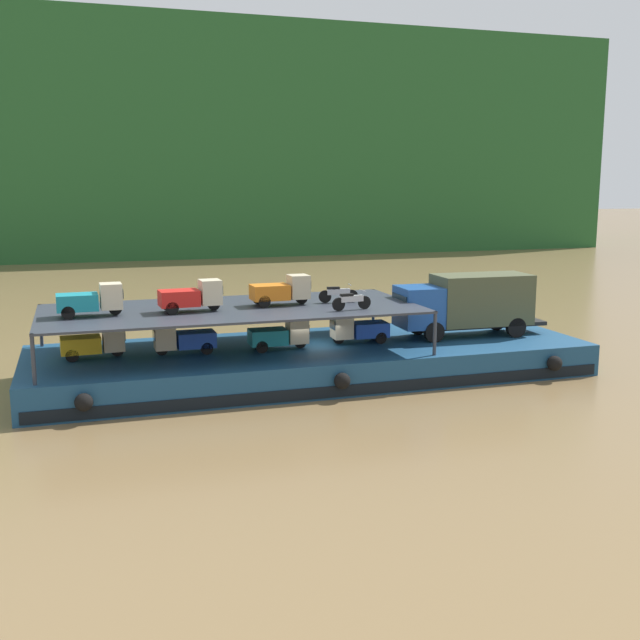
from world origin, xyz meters
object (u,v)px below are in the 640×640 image
at_px(mini_truck_lower_fore, 358,329).
at_px(mini_truck_upper_stern, 91,300).
at_px(cargo_barge, 312,361).
at_px(mini_truck_upper_mid, 192,296).
at_px(mini_truck_lower_aft, 183,339).
at_px(mini_truck_lower_mid, 280,335).
at_px(motorcycle_upper_port, 351,301).
at_px(mini_truck_lower_stern, 94,343).
at_px(covered_lorry, 467,303).
at_px(motorcycle_upper_centre, 338,294).
at_px(mini_truck_upper_fore, 281,290).

height_order(mini_truck_lower_fore, mini_truck_upper_stern, mini_truck_upper_stern).
relative_size(cargo_barge, mini_truck_upper_mid, 9.40).
height_order(cargo_barge, mini_truck_upper_mid, mini_truck_upper_mid).
bearing_deg(mini_truck_lower_aft, mini_truck_lower_mid, -6.10).
xyz_separation_m(mini_truck_upper_mid, motorcycle_upper_port, (6.85, -1.81, -0.26)).
distance_m(mini_truck_upper_mid, motorcycle_upper_port, 7.09).
bearing_deg(mini_truck_lower_mid, motorcycle_upper_port, -33.21).
bearing_deg(mini_truck_upper_stern, mini_truck_lower_stern, 86.87).
bearing_deg(mini_truck_lower_aft, covered_lorry, -1.05).
height_order(mini_truck_lower_stern, mini_truck_upper_stern, mini_truck_upper_stern).
bearing_deg(mini_truck_lower_aft, motorcycle_upper_port, -17.88).
distance_m(mini_truck_lower_mid, mini_truck_lower_fore, 4.02).
height_order(mini_truck_lower_stern, motorcycle_upper_port, motorcycle_upper_port).
xyz_separation_m(covered_lorry, mini_truck_lower_aft, (-14.16, 0.26, -1.00)).
bearing_deg(mini_truck_upper_mid, mini_truck_lower_mid, 0.71).
bearing_deg(motorcycle_upper_port, mini_truck_lower_fore, 61.57).
relative_size(mini_truck_lower_fore, mini_truck_upper_mid, 0.99).
bearing_deg(mini_truck_lower_mid, mini_truck_lower_fore, 4.28).
height_order(mini_truck_lower_stern, motorcycle_upper_centre, motorcycle_upper_centre).
distance_m(cargo_barge, mini_truck_lower_aft, 6.21).
relative_size(mini_truck_lower_fore, mini_truck_upper_fore, 1.00).
height_order(mini_truck_lower_aft, motorcycle_upper_port, motorcycle_upper_port).
height_order(mini_truck_lower_stern, mini_truck_lower_mid, same).
bearing_deg(cargo_barge, motorcycle_upper_port, -62.68).
distance_m(mini_truck_lower_aft, mini_truck_upper_fore, 5.02).
height_order(mini_truck_lower_aft, mini_truck_upper_fore, mini_truck_upper_fore).
xyz_separation_m(mini_truck_lower_mid, mini_truck_upper_mid, (-4.02, -0.05, 2.00)).
bearing_deg(motorcycle_upper_centre, covered_lorry, -1.79).
distance_m(covered_lorry, mini_truck_lower_aft, 14.20).
bearing_deg(motorcycle_upper_centre, motorcycle_upper_port, -94.11).
bearing_deg(covered_lorry, motorcycle_upper_port, -163.48).
height_order(mini_truck_lower_mid, mini_truck_upper_stern, mini_truck_upper_stern).
xyz_separation_m(mini_truck_lower_stern, mini_truck_lower_mid, (8.24, -0.82, 0.00)).
bearing_deg(mini_truck_lower_fore, mini_truck_lower_aft, 178.86).
height_order(motorcycle_upper_port, motorcycle_upper_centre, same).
bearing_deg(mini_truck_upper_mid, mini_truck_upper_fore, 7.50).
bearing_deg(motorcycle_upper_port, mini_truck_upper_stern, 170.21).
xyz_separation_m(mini_truck_lower_aft, motorcycle_upper_port, (7.20, -2.32, 1.74)).
distance_m(mini_truck_lower_stern, motorcycle_upper_port, 11.53).
bearing_deg(mini_truck_lower_stern, mini_truck_lower_fore, -2.41).
relative_size(mini_truck_lower_stern, mini_truck_upper_fore, 1.01).
bearing_deg(cargo_barge, mini_truck_lower_fore, -2.29).
height_order(covered_lorry, mini_truck_upper_stern, mini_truck_upper_stern).
bearing_deg(mini_truck_upper_mid, motorcycle_upper_port, -14.77).
bearing_deg(covered_lorry, mini_truck_upper_fore, 178.19).
bearing_deg(mini_truck_upper_mid, cargo_barge, 4.45).
distance_m(mini_truck_lower_mid, motorcycle_upper_port, 3.81).
xyz_separation_m(covered_lorry, motorcycle_upper_port, (-6.96, -2.06, 0.74)).
xyz_separation_m(mini_truck_lower_aft, motorcycle_upper_centre, (7.37, -0.05, 1.74)).
xyz_separation_m(mini_truck_lower_aft, mini_truck_upper_stern, (-3.92, -0.41, 2.00)).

